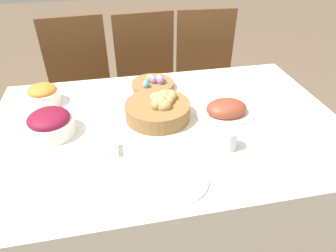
% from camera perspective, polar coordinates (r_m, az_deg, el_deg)
% --- Properties ---
extents(ground_plane, '(12.00, 12.00, 0.00)m').
position_cam_1_polar(ground_plane, '(1.87, -0.04, -18.69)').
color(ground_plane, brown).
extents(dining_table, '(1.57, 1.02, 0.75)m').
position_cam_1_polar(dining_table, '(1.58, -0.05, -10.69)').
color(dining_table, white).
rests_on(dining_table, ground).
extents(chair_far_center, '(0.45, 0.45, 0.99)m').
position_cam_1_polar(chair_far_center, '(2.16, -3.59, 7.91)').
color(chair_far_center, brown).
rests_on(chair_far_center, ground).
extents(chair_far_right, '(0.45, 0.45, 0.99)m').
position_cam_1_polar(chair_far_right, '(2.25, 7.38, 8.85)').
color(chair_far_right, brown).
rests_on(chair_far_right, ground).
extents(chair_far_left, '(0.45, 0.45, 0.99)m').
position_cam_1_polar(chair_far_left, '(2.16, -16.09, 6.49)').
color(chair_far_left, brown).
rests_on(chair_far_left, ground).
extents(bread_basket, '(0.29, 0.29, 0.12)m').
position_cam_1_polar(bread_basket, '(1.36, -1.78, 3.39)').
color(bread_basket, olive).
rests_on(bread_basket, dining_table).
extents(egg_basket, '(0.22, 0.22, 0.08)m').
position_cam_1_polar(egg_basket, '(1.61, -2.83, 7.97)').
color(egg_basket, olive).
rests_on(egg_basket, dining_table).
extents(ham_platter, '(0.29, 0.21, 0.08)m').
position_cam_1_polar(ham_platter, '(1.41, 11.04, 3.11)').
color(ham_platter, white).
rests_on(ham_platter, dining_table).
extents(beet_salad_bowl, '(0.20, 0.20, 0.11)m').
position_cam_1_polar(beet_salad_bowl, '(1.34, -21.59, 0.45)').
color(beet_salad_bowl, white).
rests_on(beet_salad_bowl, dining_table).
extents(carrot_bowl, '(0.16, 0.16, 0.10)m').
position_cam_1_polar(carrot_bowl, '(1.58, -22.72, 5.48)').
color(carrot_bowl, white).
rests_on(carrot_bowl, dining_table).
extents(dinner_plate, '(0.24, 0.24, 0.01)m').
position_cam_1_polar(dinner_plate, '(1.07, 1.35, -10.12)').
color(dinner_plate, white).
rests_on(dinner_plate, dining_table).
extents(fork, '(0.02, 0.17, 0.00)m').
position_cam_1_polar(fork, '(1.05, -6.45, -11.25)').
color(fork, silver).
rests_on(fork, dining_table).
extents(knife, '(0.02, 0.17, 0.00)m').
position_cam_1_polar(knife, '(1.10, 8.77, -9.04)').
color(knife, silver).
rests_on(knife, dining_table).
extents(spoon, '(0.02, 0.17, 0.00)m').
position_cam_1_polar(spoon, '(1.11, 10.25, -8.79)').
color(spoon, silver).
rests_on(spoon, dining_table).
extents(drinking_cup, '(0.07, 0.07, 0.08)m').
position_cam_1_polar(drinking_cup, '(1.20, 11.47, -2.57)').
color(drinking_cup, silver).
rests_on(drinking_cup, dining_table).
extents(butter_dish, '(0.12, 0.08, 0.03)m').
position_cam_1_polar(butter_dish, '(1.19, -12.41, -4.52)').
color(butter_dish, white).
rests_on(butter_dish, dining_table).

